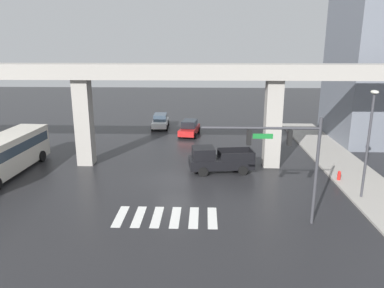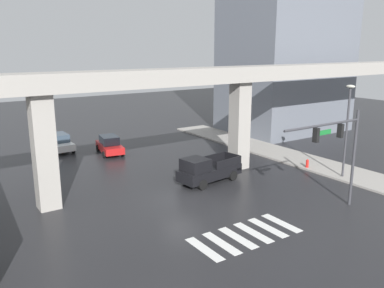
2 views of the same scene
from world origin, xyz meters
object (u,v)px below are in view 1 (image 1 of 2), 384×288
pickup_truck (217,160)px  city_bus (2,155)px  fire_hydrant (339,176)px  traffic_signal_mast (287,150)px  sedan_white (160,121)px  sedan_red (189,128)px  street_lamp_near_corner (369,132)px

pickup_truck → city_bus: size_ratio=0.49×
city_bus → fire_hydrant: 25.77m
pickup_truck → city_bus: (-16.70, -1.49, 0.73)m
pickup_truck → traffic_signal_mast: traffic_signal_mast is taller
pickup_truck → fire_hydrant: size_ratio=6.25×
sedan_white → traffic_signal_mast: size_ratio=0.67×
sedan_red → fire_hydrant: size_ratio=5.30×
traffic_signal_mast → sedan_white: bearing=112.1°
sedan_white → street_lamp_near_corner: street_lamp_near_corner is taller
traffic_signal_mast → sedan_red: bearing=106.7°
city_bus → sedan_red: 19.49m
pickup_truck → traffic_signal_mast: size_ratio=0.82×
city_bus → sedan_white: (10.25, 17.28, -0.87)m
sedan_white → traffic_signal_mast: bearing=-67.9°
city_bus → street_lamp_near_corner: bearing=-7.6°
traffic_signal_mast → fire_hydrant: 9.60m
pickup_truck → sedan_red: 12.40m
city_bus → sedan_white: size_ratio=2.51×
pickup_truck → sedan_white: 17.06m
traffic_signal_mast → street_lamp_near_corner: size_ratio=0.90×
sedan_red → traffic_signal_mast: bearing=-73.3°
city_bus → sedan_red: size_ratio=2.42×
sedan_white → sedan_red: 5.24m
sedan_red → street_lamp_near_corner: size_ratio=0.62×
fire_hydrant → traffic_signal_mast: bearing=-129.5°
traffic_signal_mast → street_lamp_near_corner: bearing=31.2°
pickup_truck → sedan_white: bearing=112.2°
pickup_truck → fire_hydrant: (9.03, -1.86, -0.56)m
sedan_white → street_lamp_near_corner: bearing=-52.6°
street_lamp_near_corner → sedan_red: bearing=125.5°
traffic_signal_mast → fire_hydrant: (5.56, 6.75, -3.95)m
sedan_red → street_lamp_near_corner: bearing=-54.5°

